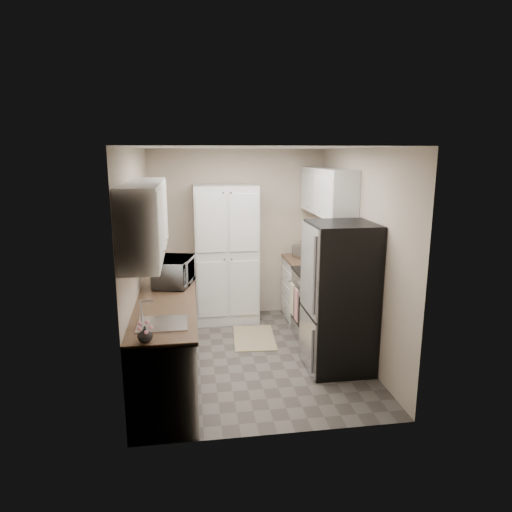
{
  "coord_description": "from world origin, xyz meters",
  "views": [
    {
      "loc": [
        -0.72,
        -5.14,
        2.45
      ],
      "look_at": [
        0.06,
        0.15,
        1.23
      ],
      "focal_mm": 32.0,
      "sensor_mm": 36.0,
      "label": 1
    }
  ],
  "objects": [
    {
      "name": "pantry_cabinet",
      "position": [
        -0.2,
        1.32,
        1.0
      ],
      "size": [
        0.9,
        0.55,
        2.0
      ],
      "primitive_type": "cube",
      "color": "silver",
      "rests_on": "ground"
    },
    {
      "name": "toaster_oven",
      "position": [
        0.97,
        1.23,
        1.02
      ],
      "size": [
        0.36,
        0.41,
        0.19
      ],
      "primitive_type": "cube",
      "rotation": [
        0.0,
        0.0,
        0.35
      ],
      "color": "#A3A2A7",
      "rests_on": "countertop_right"
    },
    {
      "name": "refrigerator",
      "position": [
        0.94,
        -0.41,
        0.85
      ],
      "size": [
        0.7,
        0.72,
        1.7
      ],
      "primitive_type": "cube",
      "color": "#B7B7BC",
      "rests_on": "ground"
    },
    {
      "name": "room_shell",
      "position": [
        -0.02,
        -0.01,
        1.63
      ],
      "size": [
        2.64,
        3.24,
        2.52
      ],
      "color": "#BFAF9B",
      "rests_on": "ground"
    },
    {
      "name": "cutting_board",
      "position": [
        -0.85,
        0.5,
        1.05
      ],
      "size": [
        0.04,
        0.21,
        0.26
      ],
      "primitive_type": "cube",
      "rotation": [
        0.0,
        0.0,
        0.12
      ],
      "color": "#47963D",
      "rests_on": "countertop_left"
    },
    {
      "name": "countertop_right",
      "position": [
        0.99,
        1.19,
        0.9
      ],
      "size": [
        0.63,
        0.83,
        0.04
      ],
      "primitive_type": "cube",
      "color": "brown",
      "rests_on": "base_cabinet_right"
    },
    {
      "name": "kitchen_mat",
      "position": [
        0.1,
        0.55,
        0.01
      ],
      "size": [
        0.6,
        0.9,
        0.01
      ],
      "primitive_type": "cube",
      "rotation": [
        0.0,
        0.0,
        -0.07
      ],
      "color": "tan",
      "rests_on": "ground"
    },
    {
      "name": "base_cabinet_right",
      "position": [
        0.99,
        1.19,
        0.44
      ],
      "size": [
        0.6,
        0.8,
        0.88
      ],
      "primitive_type": "cube",
      "color": "silver",
      "rests_on": "ground"
    },
    {
      "name": "fruit_basket",
      "position": [
        1.0,
        1.2,
        1.16
      ],
      "size": [
        0.3,
        0.3,
        0.1
      ],
      "primitive_type": null,
      "rotation": [
        0.0,
        0.0,
        0.34
      ],
      "color": "#F9570E",
      "rests_on": "toaster_oven"
    },
    {
      "name": "electric_range",
      "position": [
        0.97,
        0.39,
        0.48
      ],
      "size": [
        0.71,
        0.78,
        1.13
      ],
      "color": "#B7B7BC",
      "rests_on": "ground"
    },
    {
      "name": "wine_bottle",
      "position": [
        -1.13,
        0.56,
        1.05
      ],
      "size": [
        0.07,
        0.07,
        0.27
      ],
      "primitive_type": "cylinder",
      "color": "black",
      "rests_on": "countertop_left"
    },
    {
      "name": "base_cabinet_left",
      "position": [
        -0.99,
        -0.43,
        0.44
      ],
      "size": [
        0.6,
        2.3,
        0.88
      ],
      "primitive_type": "cube",
      "color": "silver",
      "rests_on": "ground"
    },
    {
      "name": "countertop_left",
      "position": [
        -0.99,
        -0.43,
        0.9
      ],
      "size": [
        0.63,
        2.33,
        0.04
      ],
      "primitive_type": "cube",
      "color": "brown",
      "rests_on": "base_cabinet_left"
    },
    {
      "name": "microwave",
      "position": [
        -0.91,
        0.12,
        1.08
      ],
      "size": [
        0.52,
        0.66,
        0.32
      ],
      "primitive_type": "imported",
      "rotation": [
        0.0,
        0.0,
        1.34
      ],
      "color": "#A6A7AB",
      "rests_on": "countertop_left"
    },
    {
      "name": "flower_vase",
      "position": [
        -1.11,
        -1.52,
        0.99
      ],
      "size": [
        0.16,
        0.16,
        0.13
      ],
      "primitive_type": "imported",
      "rotation": [
        0.0,
        0.0,
        -0.38
      ],
      "color": "white",
      "rests_on": "countertop_left"
    },
    {
      "name": "ground",
      "position": [
        0.0,
        0.0,
        0.0
      ],
      "size": [
        3.2,
        3.2,
        0.0
      ],
      "primitive_type": "plane",
      "color": "#56514C",
      "rests_on": "ground"
    }
  ]
}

